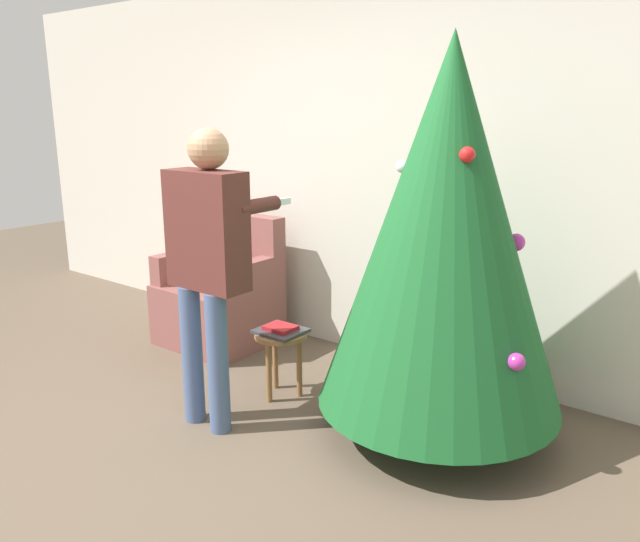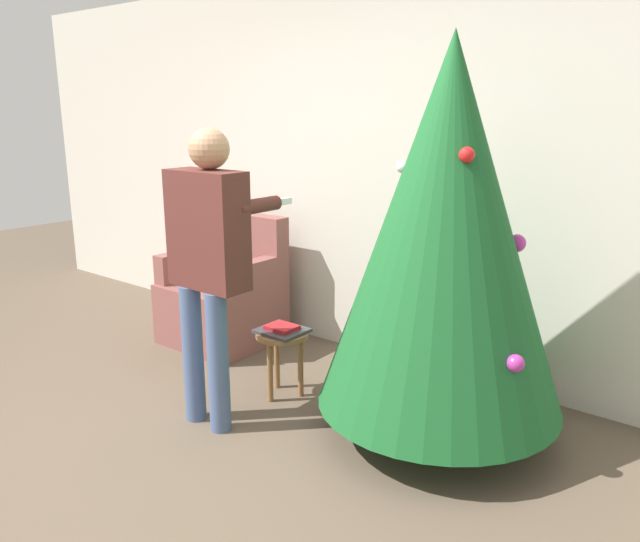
% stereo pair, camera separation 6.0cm
% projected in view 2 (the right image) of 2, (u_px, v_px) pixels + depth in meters
% --- Properties ---
extents(ground_plane, '(14.00, 14.00, 0.00)m').
position_uv_depth(ground_plane, '(113.00, 484.00, 3.04)').
color(ground_plane, brown).
extents(wall_back, '(8.00, 0.06, 2.70)m').
position_uv_depth(wall_back, '(374.00, 171.00, 4.38)').
color(wall_back, beige).
rests_on(wall_back, ground_plane).
extents(christmas_tree, '(1.32, 1.32, 2.15)m').
position_uv_depth(christmas_tree, '(446.00, 229.00, 3.21)').
color(christmas_tree, brown).
rests_on(christmas_tree, ground_plane).
extents(armchair, '(0.78, 0.72, 0.98)m').
position_uv_depth(armchair, '(226.00, 298.00, 4.86)').
color(armchair, brown).
rests_on(armchair, ground_plane).
extents(person_standing, '(0.48, 0.57, 1.68)m').
position_uv_depth(person_standing, '(208.00, 252.00, 3.41)').
color(person_standing, '#475B84').
rests_on(person_standing, ground_plane).
extents(side_stool, '(0.33, 0.33, 0.42)m').
position_uv_depth(side_stool, '(282.00, 345.00, 3.90)').
color(side_stool, olive).
rests_on(side_stool, ground_plane).
extents(laptop, '(0.28, 0.25, 0.02)m').
position_uv_depth(laptop, '(282.00, 331.00, 3.88)').
color(laptop, '#38383D').
rests_on(laptop, side_stool).
extents(book, '(0.18, 0.15, 0.02)m').
position_uv_depth(book, '(282.00, 327.00, 3.87)').
color(book, '#B21E23').
rests_on(book, laptop).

